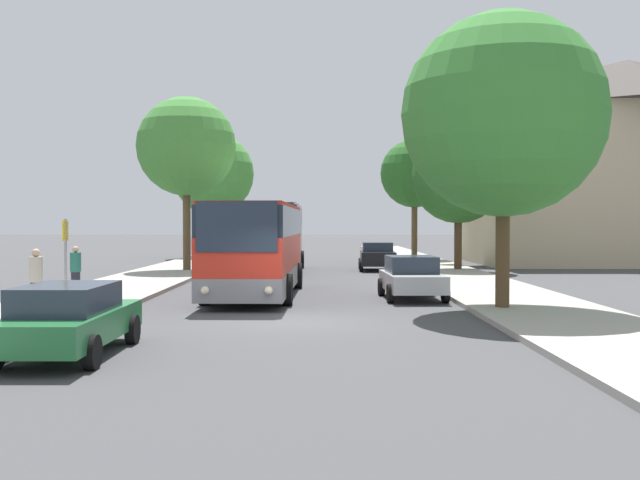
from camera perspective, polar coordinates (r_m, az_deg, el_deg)
ground_plane at (r=19.58m, az=-2.02°, el=-6.23°), size 300.00×300.00×0.00m
sidewalk_left at (r=21.02m, az=-21.55°, el=-5.60°), size 4.00×120.00×0.15m
sidewalk_right at (r=20.55m, az=17.99°, el=-5.73°), size 4.00×120.00×0.15m
building_right_background at (r=51.45m, az=22.41°, el=5.52°), size 19.03×11.16×12.91m
bus_front at (r=26.42m, az=-4.80°, el=-0.55°), size 3.06×10.57×3.21m
bus_middle at (r=39.52m, az=-3.30°, el=0.30°), size 2.78×10.64×3.55m
parked_car_left_curb at (r=15.23m, az=-18.54°, el=-5.68°), size 1.92×4.51×1.39m
parked_car_right_near at (r=25.45m, az=7.05°, el=-2.81°), size 2.09×4.00×1.45m
parked_car_right_far at (r=40.77m, az=4.45°, el=-1.21°), size 2.12×3.99×1.53m
bus_stop_sign at (r=23.47m, az=-18.78°, el=-0.82°), size 0.08×0.45×2.54m
pedestrian_waiting_near at (r=26.38m, az=-18.08°, el=-2.23°), size 0.36×0.36×1.65m
pedestrian_waiting_far at (r=21.67m, az=-20.77°, el=-2.88°), size 0.36×0.36×1.72m
tree_left_near at (r=55.82m, az=-8.11°, el=5.00°), size 6.02×6.02×9.08m
tree_left_far at (r=39.71m, az=-10.10°, el=7.00°), size 5.14×5.14×8.98m
tree_right_near at (r=40.20m, az=10.54°, el=4.75°), size 4.94×4.94×7.35m
tree_right_mid at (r=22.32m, az=13.84°, el=9.21°), size 5.87×5.87×8.45m
tree_right_far at (r=51.16m, az=7.26°, el=5.03°), size 4.63×4.63×8.11m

